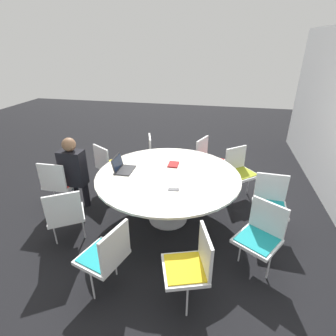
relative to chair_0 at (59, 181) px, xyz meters
The scene contains 16 objects.
ground_plane 1.77m from the chair_0, 92.77° to the left, with size 16.00×16.00×0.00m, color black.
conference_table 1.71m from the chair_0, 92.77° to the left, with size 2.02×2.02×0.75m.
chair_0 is the anchor object (origin of this frame).
chair_1 0.91m from the chair_0, 37.37° to the left, with size 0.59×0.60×0.84m.
chair_2 1.85m from the chair_0, 46.56° to the left, with size 0.55×0.53×0.84m.
chair_3 2.52m from the chair_0, 60.93° to the left, with size 0.55×0.54×0.84m.
chair_4 2.98m from the chair_0, 77.86° to the left, with size 0.59×0.60×0.84m.
chair_5 3.10m from the chair_0, 91.44° to the left, with size 0.44×0.46×0.84m.
chair_6 2.92m from the chair_0, 110.53° to the left, with size 0.60×0.61×0.84m.
chair_7 2.59m from the chair_0, 122.73° to the left, with size 0.57×0.56×0.84m.
chair_8 1.85m from the chair_0, 139.09° to the left, with size 0.55×0.53×0.84m.
chair_9 0.92m from the chair_0, 148.18° to the left, with size 0.59×0.60×0.84m.
person_0 0.32m from the chair_0, 109.43° to the left, with size 0.26×0.36×1.19m.
laptop 1.07m from the chair_0, 94.27° to the left, with size 0.34×0.25×0.21m.
spiral_notebook 1.78m from the chair_0, 103.24° to the left, with size 0.21×0.15×0.02m.
cell_phone 1.90m from the chair_0, 80.29° to the left, with size 0.09×0.15×0.01m.
Camera 1 is at (3.19, 0.66, 2.43)m, focal length 28.00 mm.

